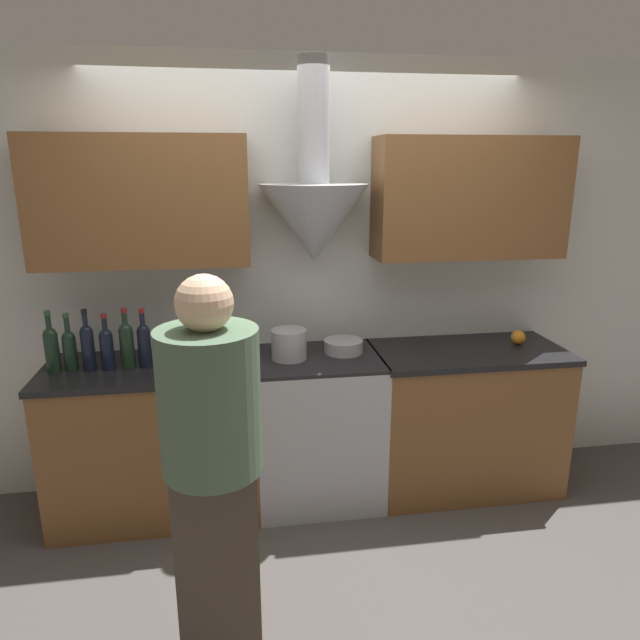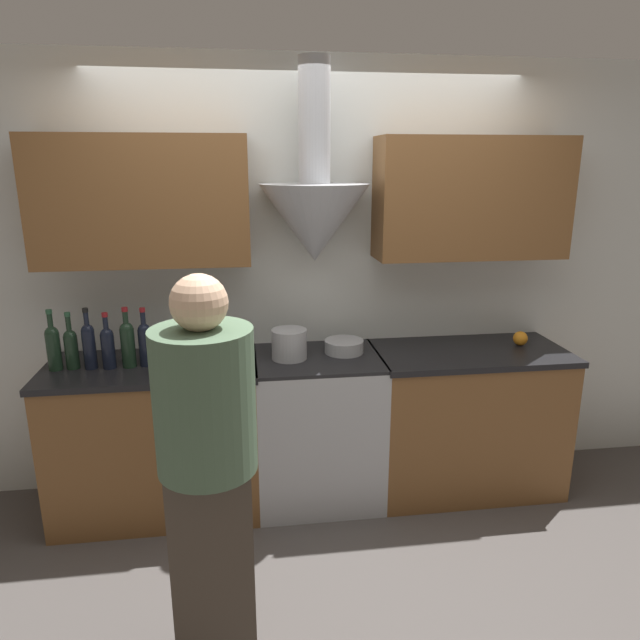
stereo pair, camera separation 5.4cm
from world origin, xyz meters
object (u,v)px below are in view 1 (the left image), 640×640
object	(u,v)px
wine_bottle_1	(70,348)
wine_bottle_3	(107,347)
stock_pot	(289,344)
orange_fruit	(518,337)
wine_bottle_2	(88,345)
person_foreground_left	(213,467)
stove_range	(317,427)
mixing_bowl	(343,346)
wine_bottle_4	(127,343)
wine_bottle_0	(51,347)
wine_bottle_5	(144,343)

from	to	relation	value
wine_bottle_1	wine_bottle_3	bearing A→B (deg)	-6.53
stock_pot	orange_fruit	distance (m)	1.44
wine_bottle_2	person_foreground_left	distance (m)	1.33
wine_bottle_2	person_foreground_left	world-z (taller)	person_foreground_left
stove_range	stock_pot	size ratio (longest dim) A/B	4.48
wine_bottle_2	person_foreground_left	bearing A→B (deg)	-58.60
stove_range	mixing_bowl	world-z (taller)	mixing_bowl
wine_bottle_4	wine_bottle_3	bearing A→B (deg)	-175.35
wine_bottle_2	mixing_bowl	bearing A→B (deg)	3.07
wine_bottle_0	wine_bottle_4	world-z (taller)	same
wine_bottle_3	stock_pot	size ratio (longest dim) A/B	1.55
person_foreground_left	stove_range	bearing A→B (deg)	63.66
stove_range	wine_bottle_3	distance (m)	1.30
wine_bottle_1	stock_pot	distance (m)	1.19
wine_bottle_1	wine_bottle_3	distance (m)	0.20
wine_bottle_1	wine_bottle_4	size ratio (longest dim) A/B	0.94
wine_bottle_3	orange_fruit	bearing A→B (deg)	1.74
wine_bottle_3	person_foreground_left	bearing A→B (deg)	-62.24
wine_bottle_1	wine_bottle_5	bearing A→B (deg)	-0.88
mixing_bowl	orange_fruit	world-z (taller)	orange_fruit
mixing_bowl	person_foreground_left	size ratio (longest dim) A/B	0.14
orange_fruit	person_foreground_left	bearing A→B (deg)	-147.02
wine_bottle_2	wine_bottle_1	bearing A→B (deg)	172.10
wine_bottle_5	orange_fruit	size ratio (longest dim) A/B	3.74
orange_fruit	person_foreground_left	world-z (taller)	person_foreground_left
stove_range	person_foreground_left	distance (m)	1.36
wine_bottle_0	stock_pot	xyz separation A→B (m)	(1.28, 0.01, -0.05)
stove_range	mixing_bowl	size ratio (longest dim) A/B	3.94
person_foreground_left	stock_pot	bearing A→B (deg)	70.51
wine_bottle_0	mixing_bowl	world-z (taller)	wine_bottle_0
wine_bottle_0	wine_bottle_5	bearing A→B (deg)	0.38
wine_bottle_5	stock_pot	bearing A→B (deg)	0.45
wine_bottle_4	person_foreground_left	world-z (taller)	person_foreground_left
orange_fruit	wine_bottle_3	bearing A→B (deg)	-178.26
mixing_bowl	wine_bottle_1	bearing A→B (deg)	-177.64
stove_range	orange_fruit	bearing A→B (deg)	1.92
orange_fruit	wine_bottle_1	bearing A→B (deg)	-178.88
wine_bottle_0	mixing_bowl	distance (m)	1.62
wine_bottle_2	wine_bottle_4	xyz separation A→B (m)	(0.20, -0.00, 0.00)
wine_bottle_0	wine_bottle_2	bearing A→B (deg)	-1.36
wine_bottle_2	stock_pot	size ratio (longest dim) A/B	1.68
orange_fruit	stock_pot	bearing A→B (deg)	-177.96
wine_bottle_0	wine_bottle_4	xyz separation A→B (m)	(0.39, -0.00, 0.00)
wine_bottle_1	stock_pot	xyz separation A→B (m)	(1.19, 0.00, -0.04)
mixing_bowl	wine_bottle_2	bearing A→B (deg)	-176.93
wine_bottle_3	wine_bottle_5	bearing A→B (deg)	4.87
wine_bottle_2	stock_pot	bearing A→B (deg)	0.72
wine_bottle_2	wine_bottle_3	bearing A→B (deg)	-5.17
wine_bottle_1	wine_bottle_5	world-z (taller)	wine_bottle_5
wine_bottle_0	wine_bottle_2	size ratio (longest dim) A/B	0.99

